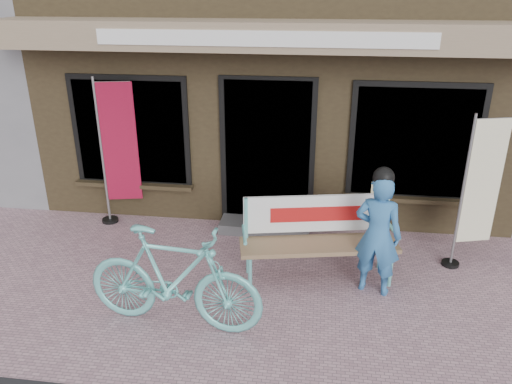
# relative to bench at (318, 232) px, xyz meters

# --- Properties ---
(ground) EXTENTS (70.00, 70.00, 0.00)m
(ground) POSITION_rel_bench_xyz_m (-0.76, -0.65, -0.59)
(ground) COLOR #AC838F
(ground) RESTS_ON ground
(storefront) EXTENTS (7.00, 6.77, 6.00)m
(storefront) POSITION_rel_bench_xyz_m (-0.76, 4.31, 2.40)
(storefront) COLOR black
(storefront) RESTS_ON ground
(bench) EXTENTS (1.93, 0.84, 1.01)m
(bench) POSITION_rel_bench_xyz_m (0.00, 0.00, 0.00)
(bench) COLOR #63C2BF
(bench) RESTS_ON ground
(person) EXTENTS (0.60, 0.48, 1.54)m
(person) POSITION_rel_bench_xyz_m (0.67, -0.25, 0.16)
(person) COLOR teal
(person) RESTS_ON ground
(bicycle) EXTENTS (1.92, 0.72, 1.13)m
(bicycle) POSITION_rel_bench_xyz_m (-1.44, -1.18, -0.03)
(bicycle) COLOR #63C2BF
(bicycle) RESTS_ON ground
(nobori_red) EXTENTS (0.65, 0.28, 2.18)m
(nobori_red) POSITION_rel_bench_xyz_m (-2.91, 1.14, 0.53)
(nobori_red) COLOR gray
(nobori_red) RESTS_ON ground
(nobori_cream) EXTENTS (0.59, 0.28, 1.98)m
(nobori_cream) POSITION_rel_bench_xyz_m (1.90, 0.52, 0.43)
(nobori_cream) COLOR gray
(nobori_cream) RESTS_ON ground
(menu_stand) EXTENTS (0.43, 0.16, 0.84)m
(menu_stand) POSITION_rel_bench_xyz_m (0.80, 1.34, -0.16)
(menu_stand) COLOR black
(menu_stand) RESTS_ON ground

